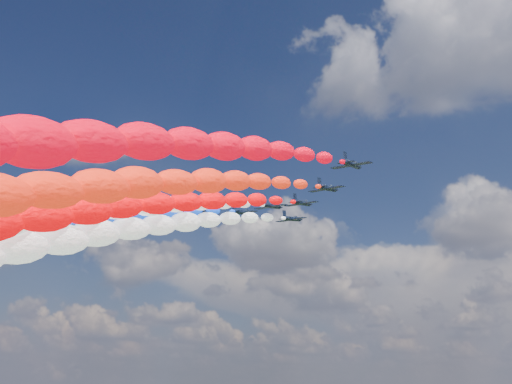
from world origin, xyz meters
The scene contains 14 objects.
jet_0 centered at (-32.41, -4.65, 100.74)m, with size 8.82×11.83×2.61m, color black, non-canonical shape.
jet_1 centered at (-20.11, 3.34, 100.74)m, with size 8.82×11.83×2.61m, color black, non-canonical shape.
jet_2 centered at (-9.70, 12.58, 100.74)m, with size 8.82×11.83×2.61m, color black, non-canonical shape.
trail_2 centered at (-9.70, -48.41, 83.53)m, with size 7.33×119.44×39.99m, color #1044FF, non-canonical shape.
jet_3 centered at (0.30, 11.37, 100.74)m, with size 8.82×11.83×2.61m, color black, non-canonical shape.
trail_3 centered at (0.30, -49.62, 83.53)m, with size 7.33×119.44×39.99m, color white, non-canonical shape.
jet_4 centered at (-1.75, 25.97, 100.74)m, with size 8.82×11.83×2.61m, color black, non-canonical shape.
trail_4 centered at (-1.75, -35.02, 83.53)m, with size 7.33×119.44×39.99m, color silver, non-canonical shape.
jet_5 centered at (8.46, 13.09, 100.74)m, with size 8.82×11.83×2.61m, color black, non-canonical shape.
trail_5 centered at (8.46, -47.90, 83.53)m, with size 7.33×119.44×39.99m, color #F90207, non-canonical shape.
jet_6 centered at (19.75, 4.85, 100.74)m, with size 8.82×11.83×2.61m, color black, non-canonical shape.
trail_6 centered at (19.75, -56.14, 83.53)m, with size 7.33×119.44×39.99m, color red, non-canonical shape.
jet_7 centered at (31.94, -7.87, 100.74)m, with size 8.82×11.83×2.61m, color black, non-canonical shape.
trail_7 centered at (31.94, -68.86, 83.53)m, with size 7.33×119.44×39.99m, color red, non-canonical shape.
Camera 1 is at (85.73, -132.15, 53.93)m, focal length 46.30 mm.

